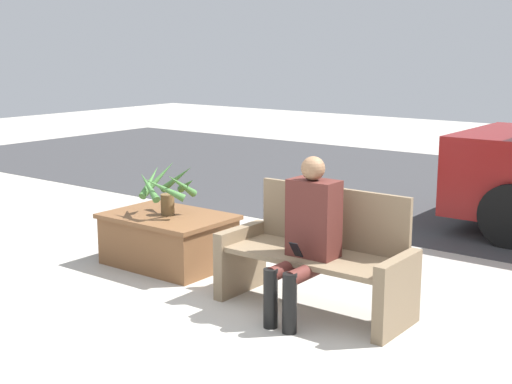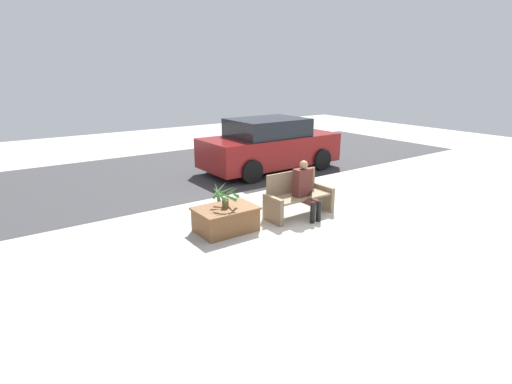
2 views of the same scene
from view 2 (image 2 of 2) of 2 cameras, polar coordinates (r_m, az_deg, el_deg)
ground_plane at (r=7.95m, az=8.83°, el=-5.07°), size 30.00×30.00×0.00m
road_surface at (r=12.61m, az=-9.98°, el=3.18°), size 20.00×6.00×0.01m
bench at (r=8.46m, az=5.96°, el=-0.68°), size 1.50×0.59×0.92m
person_seated at (r=8.27m, az=7.04°, el=0.64°), size 0.37×0.59×1.21m
planter_box at (r=7.65m, az=-4.35°, el=-3.76°), size 1.14×0.80×0.48m
potted_plant at (r=7.49m, az=-4.46°, el=-0.34°), size 0.55×0.58×0.48m
parked_car at (r=12.20m, az=1.94°, el=6.69°), size 4.23×1.98×1.59m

